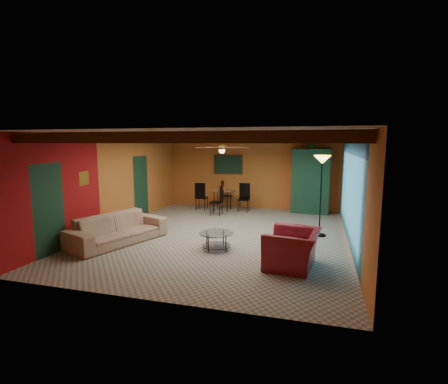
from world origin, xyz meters
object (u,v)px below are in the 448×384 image
(sofa, at_px, (118,229))
(floor_lamp, at_px, (321,196))
(coffee_table, at_px, (216,241))
(armchair, at_px, (293,249))
(vase, at_px, (222,180))
(potted_plant, at_px, (312,144))
(dining_table, at_px, (222,197))
(armoire, at_px, (310,182))

(sofa, xyz_separation_m, floor_lamp, (4.84, 2.06, 0.73))
(coffee_table, height_order, floor_lamp, floor_lamp)
(coffee_table, bearing_deg, armchair, -19.60)
(vase, bearing_deg, sofa, -106.91)
(armchair, relative_size, vase, 5.61)
(armchair, distance_m, potted_plant, 5.96)
(floor_lamp, relative_size, potted_plant, 4.55)
(potted_plant, bearing_deg, sofa, -131.18)
(coffee_table, height_order, dining_table, dining_table)
(sofa, distance_m, coffee_table, 2.51)
(sofa, bearing_deg, vase, 3.00)
(dining_table, bearing_deg, armchair, -59.89)
(armoire, distance_m, floor_lamp, 3.08)
(vase, bearing_deg, coffee_table, -75.82)
(armchair, distance_m, floor_lamp, 2.67)
(potted_plant, distance_m, vase, 3.40)
(potted_plant, bearing_deg, armoire, 0.00)
(vase, bearing_deg, armchair, -59.89)
(armchair, xyz_separation_m, vase, (-2.92, 5.04, 0.76))
(sofa, bearing_deg, potted_plant, -21.27)
(coffee_table, xyz_separation_m, floor_lamp, (2.33, 1.88, 0.88))
(coffee_table, relative_size, dining_table, 0.40)
(armoire, relative_size, potted_plant, 4.63)
(dining_table, bearing_deg, potted_plant, 10.09)
(coffee_table, height_order, potted_plant, potted_plant)
(armchair, xyz_separation_m, floor_lamp, (0.52, 2.53, 0.71))
(armoire, bearing_deg, sofa, -127.97)
(potted_plant, bearing_deg, floor_lamp, -83.50)
(sofa, xyz_separation_m, dining_table, (1.39, 4.58, 0.16))
(potted_plant, bearing_deg, armchair, -91.78)
(armchair, height_order, armoire, armoire)
(dining_table, height_order, floor_lamp, floor_lamp)
(floor_lamp, bearing_deg, sofa, -156.88)
(armchair, relative_size, armoire, 0.53)
(sofa, distance_m, vase, 4.85)
(sofa, height_order, armoire, armoire)
(sofa, xyz_separation_m, armoire, (4.49, 5.13, 0.74))
(dining_table, bearing_deg, vase, 90.00)
(dining_table, bearing_deg, sofa, -106.91)
(coffee_table, bearing_deg, dining_table, 104.18)
(coffee_table, distance_m, potted_plant, 5.78)
(armchair, height_order, potted_plant, potted_plant)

